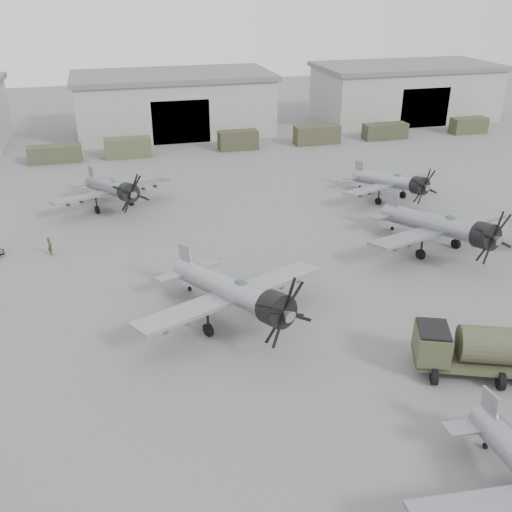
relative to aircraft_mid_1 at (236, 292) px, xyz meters
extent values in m
plane|color=#5E5F5C|center=(3.35, -7.04, -2.55)|extent=(220.00, 220.00, 0.00)
cube|color=#9B9991|center=(3.35, 54.96, 1.45)|extent=(28.00, 14.00, 8.00)
cube|color=#5F5F5B|center=(3.35, 54.96, 5.80)|extent=(29.00, 14.80, 0.70)
cube|color=black|center=(3.35, 48.16, 0.45)|extent=(8.12, 0.40, 6.00)
cube|color=#9B9991|center=(41.35, 54.96, 1.45)|extent=(28.00, 14.00, 8.00)
cube|color=#5F5F5B|center=(41.35, 54.96, 5.80)|extent=(29.00, 14.80, 0.70)
cube|color=black|center=(41.35, 48.16, 0.45)|extent=(8.12, 0.40, 6.00)
cube|color=#3D4029|center=(-13.53, 42.96, -1.49)|extent=(6.54, 2.20, 2.14)
cube|color=#484B31|center=(-4.46, 42.96, -1.30)|extent=(5.96, 2.20, 2.51)
cube|color=#383724|center=(10.33, 42.96, -1.29)|extent=(5.34, 2.20, 2.52)
cube|color=#3C3C27|center=(21.73, 42.96, -1.28)|extent=(6.42, 2.20, 2.55)
cube|color=#353925|center=(32.25, 42.96, -1.44)|extent=(6.45, 2.20, 2.23)
cube|color=#3D402A|center=(46.05, 42.96, -1.40)|extent=(5.42, 2.20, 2.31)
cube|color=gray|center=(9.45, -13.79, -0.26)|extent=(0.27, 1.62, 1.94)
cylinder|color=black|center=(9.42, -14.08, -2.41)|extent=(0.15, 0.32, 0.31)
cylinder|color=#989BA0|center=(-0.40, 0.96, -0.10)|extent=(6.07, 11.56, 3.48)
cylinder|color=black|center=(1.60, -3.87, 0.73)|extent=(2.63, 2.44, 2.32)
cube|color=#989BA0|center=(-0.14, 0.35, -0.38)|extent=(13.81, 7.60, 0.63)
cube|color=#989BA0|center=(-2.40, 5.80, 0.08)|extent=(0.83, 1.76, 2.22)
ellipsoid|color=#3F4C54|center=(0.28, -0.68, 0.91)|extent=(1.13, 1.49, 0.62)
cylinder|color=black|center=(-2.01, -0.67, -2.16)|extent=(0.63, 0.94, 0.89)
cylinder|color=black|center=(1.90, 0.95, -2.16)|extent=(0.63, 0.94, 0.89)
cylinder|color=black|center=(-2.27, 5.49, -2.39)|extent=(0.26, 0.38, 0.36)
cylinder|color=gray|center=(18.95, 7.38, -0.14)|extent=(4.60, 11.65, 3.42)
cylinder|color=black|center=(20.29, 2.41, 0.68)|extent=(2.46, 2.21, 2.28)
cube|color=gray|center=(19.12, 6.75, -0.42)|extent=(13.86, 5.89, 0.62)
cube|color=gray|center=(17.62, 12.36, 0.03)|extent=(0.60, 1.80, 2.19)
ellipsoid|color=#3F4C54|center=(19.41, 5.69, 0.85)|extent=(0.98, 1.44, 0.61)
cylinder|color=black|center=(17.17, 6.00, -2.17)|extent=(0.52, 0.93, 0.88)
cylinder|color=black|center=(21.19, 7.07, -2.17)|extent=(0.52, 0.93, 0.88)
cylinder|color=black|center=(17.70, 12.04, -2.39)|extent=(0.22, 0.37, 0.35)
cylinder|color=gray|center=(-7.28, 24.89, -0.42)|extent=(5.17, 10.08, 3.03)
cylinder|color=black|center=(-5.58, 20.66, 0.30)|extent=(2.28, 2.11, 2.02)
cube|color=gray|center=(-7.06, 24.35, -0.66)|extent=(12.04, 6.49, 0.54)
cube|color=gray|center=(-8.97, 29.11, -0.27)|extent=(0.71, 1.54, 1.93)
ellipsoid|color=#3F4C54|center=(-6.70, 23.45, 0.46)|extent=(0.97, 1.30, 0.54)
cylinder|color=black|center=(-8.70, 23.48, -2.21)|extent=(0.54, 0.82, 0.78)
cylinder|color=black|center=(-5.28, 24.85, -2.21)|extent=(0.54, 0.82, 0.78)
cylinder|color=black|center=(-8.86, 28.84, -2.41)|extent=(0.22, 0.33, 0.31)
cylinder|color=#92959A|center=(20.92, 19.86, -0.51)|extent=(4.26, 9.81, 2.90)
cylinder|color=black|center=(22.22, 15.69, 0.18)|extent=(2.12, 1.93, 1.93)
cube|color=#92959A|center=(21.08, 19.33, -0.74)|extent=(11.68, 5.42, 0.52)
cube|color=#92959A|center=(19.62, 24.02, -0.36)|extent=(0.57, 1.51, 1.85)
ellipsoid|color=#3F4C54|center=(21.36, 18.44, 0.33)|extent=(0.86, 1.23, 0.52)
cylinder|color=black|center=(19.46, 18.62, -2.23)|extent=(0.47, 0.79, 0.74)
cylinder|color=black|center=(22.82, 19.67, -2.23)|extent=(0.47, 0.79, 0.74)
cylinder|color=black|center=(19.70, 23.75, -2.41)|extent=(0.19, 0.32, 0.30)
cube|color=#41432C|center=(12.87, -8.79, -1.69)|extent=(8.45, 5.49, 0.29)
cube|color=#41432C|center=(10.00, -7.62, -0.77)|extent=(2.70, 3.14, 1.95)
cylinder|color=#41432C|center=(13.83, -9.18, -0.54)|extent=(5.72, 4.02, 2.18)
cube|color=black|center=(10.00, -7.62, 0.26)|extent=(2.47, 2.78, 0.17)
cylinder|color=black|center=(9.61, -8.89, -2.04)|extent=(0.71, 1.09, 1.03)
imported|color=#383925|center=(-12.64, 14.73, -1.76)|extent=(0.52, 0.66, 1.58)
camera|label=1|loc=(-7.06, -31.71, 18.45)|focal=40.00mm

